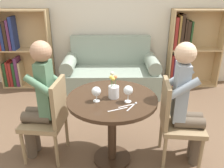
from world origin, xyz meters
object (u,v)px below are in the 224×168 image
(wine_glass_right, at_px, (128,91))
(flower_vase, at_px, (114,90))
(chair_left, at_px, (50,116))
(person_left, at_px, (40,99))
(person_right, at_px, (187,103))
(wine_glass_left, at_px, (96,92))
(couch, at_px, (111,74))
(bookshelf_left, at_px, (19,52))
(chair_right, at_px, (175,119))
(bookshelf_right, at_px, (187,49))

(wine_glass_right, bearing_deg, flower_vase, 146.04)
(chair_left, relative_size, wine_glass_right, 5.57)
(person_left, height_order, flower_vase, person_left)
(person_left, height_order, person_right, person_right)
(chair_left, bearing_deg, wine_glass_left, 79.76)
(couch, xyz_separation_m, flower_vase, (0.01, -1.78, 0.52))
(flower_vase, bearing_deg, bookshelf_left, 128.61)
(chair_left, xyz_separation_m, chair_right, (1.30, -0.07, 0.00))
(couch, height_order, wine_glass_left, couch)
(couch, bearing_deg, person_right, -67.65)
(person_left, relative_size, wine_glass_right, 7.99)
(bookshelf_left, distance_m, chair_right, 3.06)
(wine_glass_right, bearing_deg, bookshelf_right, 60.44)
(person_left, distance_m, flower_vase, 0.77)
(bookshelf_left, relative_size, flower_vase, 5.25)
(chair_left, bearing_deg, wine_glass_right, 84.86)
(bookshelf_right, xyz_separation_m, wine_glass_left, (-1.51, -2.12, 0.18))
(chair_left, distance_m, chair_right, 1.30)
(couch, xyz_separation_m, chair_right, (0.65, -1.77, 0.18))
(wine_glass_right, bearing_deg, person_left, 167.63)
(chair_left, distance_m, person_left, 0.21)
(flower_vase, bearing_deg, wine_glass_right, -33.96)
(bookshelf_right, height_order, person_left, bookshelf_right)
(couch, height_order, wine_glass_right, couch)
(couch, bearing_deg, bookshelf_right, 11.13)
(person_left, distance_m, wine_glass_right, 0.92)
(wine_glass_left, xyz_separation_m, flower_vase, (0.16, 0.07, -0.02))
(bookshelf_right, xyz_separation_m, chair_left, (-2.01, -1.97, -0.18))
(bookshelf_right, distance_m, chair_right, 2.17)
(bookshelf_left, distance_m, chair_left, 2.20)
(chair_right, bearing_deg, bookshelf_left, 54.15)
(wine_glass_right, bearing_deg, chair_left, 167.62)
(bookshelf_right, xyz_separation_m, wine_glass_right, (-1.21, -2.14, 0.19))
(chair_left, relative_size, wine_glass_left, 6.23)
(couch, distance_m, bookshelf_right, 1.43)
(bookshelf_right, relative_size, person_right, 1.06)
(flower_vase, bearing_deg, bookshelf_right, 56.73)
(chair_right, bearing_deg, bookshelf_right, -13.22)
(bookshelf_right, height_order, wine_glass_left, bookshelf_right)
(chair_right, distance_m, flower_vase, 0.72)
(person_right, bearing_deg, flower_vase, 95.86)
(person_left, xyz_separation_m, wine_glass_left, (0.59, -0.18, 0.17))
(person_left, bearing_deg, flower_vase, 89.33)
(bookshelf_left, relative_size, chair_right, 1.52)
(bookshelf_left, xyz_separation_m, wine_glass_left, (1.48, -2.12, 0.21))
(person_left, bearing_deg, bookshelf_left, -148.20)
(person_right, bearing_deg, wine_glass_left, 100.57)
(couch, xyz_separation_m, bookshelf_left, (-1.62, 0.27, 0.33))
(flower_vase, bearing_deg, person_left, 172.08)
(couch, bearing_deg, person_left, -113.60)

